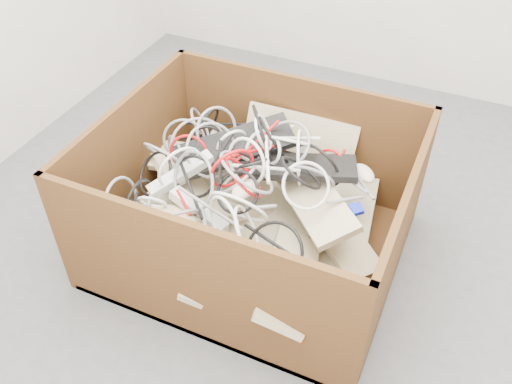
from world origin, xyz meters
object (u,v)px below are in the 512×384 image
at_px(power_strip_left, 181,174).
at_px(power_strip_right, 198,211).
at_px(cardboard_box, 251,223).
at_px(vga_plug, 356,209).

bearing_deg(power_strip_left, power_strip_right, -95.25).
xyz_separation_m(power_strip_left, power_strip_right, (0.13, -0.11, -0.05)).
height_order(cardboard_box, power_strip_right, cardboard_box).
height_order(cardboard_box, power_strip_left, cardboard_box).
distance_m(cardboard_box, power_strip_left, 0.35).
height_order(power_strip_left, power_strip_right, power_strip_left).
relative_size(power_strip_left, vga_plug, 5.97).
bearing_deg(vga_plug, power_strip_left, -124.67).
bearing_deg(power_strip_left, cardboard_box, -37.57).
bearing_deg(cardboard_box, power_strip_left, -161.79).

